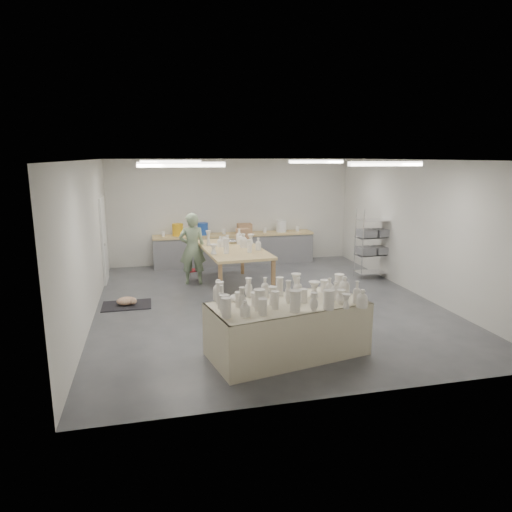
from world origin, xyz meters
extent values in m
plane|color=#424449|center=(0.00, 0.00, 0.00)|extent=(8.00, 8.00, 0.00)
cube|color=white|center=(0.00, 0.00, 2.99)|extent=(7.00, 8.00, 0.02)
cube|color=silver|center=(0.00, 4.00, 1.50)|extent=(7.00, 0.02, 3.00)
cube|color=silver|center=(0.00, -4.00, 1.50)|extent=(7.00, 0.02, 3.00)
cube|color=silver|center=(-3.50, 0.00, 1.50)|extent=(0.02, 8.00, 3.00)
cube|color=silver|center=(3.50, 0.00, 1.50)|extent=(0.02, 8.00, 3.00)
cube|color=white|center=(-3.47, 2.60, 1.05)|extent=(0.05, 0.90, 2.10)
cube|color=white|center=(-1.80, -1.50, 2.94)|extent=(1.40, 0.12, 0.08)
cube|color=white|center=(1.80, -1.50, 2.94)|extent=(1.40, 0.12, 0.08)
cube|color=white|center=(-1.80, 2.00, 2.94)|extent=(1.40, 0.12, 0.08)
cube|color=white|center=(1.80, 2.00, 2.94)|extent=(1.40, 0.12, 0.08)
cube|color=tan|center=(0.00, 3.68, 0.87)|extent=(4.60, 0.60, 0.06)
cube|color=slate|center=(0.00, 3.68, 0.42)|extent=(4.60, 0.55, 0.84)
cylinder|color=gold|center=(-1.60, 3.68, 1.07)|extent=(0.30, 0.30, 0.34)
cylinder|color=#1F48A8|center=(-0.90, 3.68, 1.07)|extent=(0.30, 0.30, 0.34)
cylinder|color=white|center=(1.40, 3.68, 1.07)|extent=(0.30, 0.30, 0.34)
cube|color=#9A714A|center=(0.30, 3.68, 1.04)|extent=(0.40, 0.30, 0.28)
cylinder|color=white|center=(-2.00, 3.68, 0.97)|extent=(0.10, 0.10, 0.14)
cylinder|color=white|center=(-0.30, 3.68, 0.97)|extent=(0.10, 0.10, 0.14)
cylinder|color=white|center=(0.90, 3.68, 0.97)|extent=(0.10, 0.10, 0.14)
cylinder|color=white|center=(1.90, 3.68, 0.97)|extent=(0.10, 0.10, 0.14)
cylinder|color=silver|center=(2.78, 1.18, 0.90)|extent=(0.02, 0.02, 1.80)
cylinder|color=silver|center=(3.62, 1.18, 0.90)|extent=(0.02, 0.02, 1.80)
cylinder|color=silver|center=(2.78, 1.62, 0.90)|extent=(0.02, 0.02, 1.80)
cylinder|color=silver|center=(3.62, 1.62, 0.90)|extent=(0.02, 0.02, 1.80)
cube|color=silver|center=(3.20, 1.40, 0.15)|extent=(0.88, 0.48, 0.02)
cube|color=silver|center=(3.20, 1.40, 0.60)|extent=(0.88, 0.48, 0.02)
cube|color=silver|center=(3.20, 1.40, 1.05)|extent=(0.88, 0.48, 0.02)
cube|color=silver|center=(3.20, 1.40, 1.50)|extent=(0.88, 0.48, 0.02)
cube|color=slate|center=(2.98, 1.40, 0.72)|extent=(0.38, 0.42, 0.18)
cube|color=slate|center=(3.42, 1.40, 0.72)|extent=(0.38, 0.42, 0.18)
cube|color=slate|center=(2.98, 1.40, 1.17)|extent=(0.38, 0.42, 0.18)
cube|color=slate|center=(3.42, 1.40, 1.17)|extent=(0.38, 0.42, 0.18)
cube|color=olive|center=(-0.32, -2.59, 0.37)|extent=(2.30, 1.39, 0.75)
cube|color=beige|center=(-0.32, -2.59, 0.83)|extent=(2.59, 1.60, 0.03)
cube|color=beige|center=(-0.32, -3.14, 0.42)|extent=(2.37, 0.52, 0.85)
cube|color=beige|center=(-0.32, -2.04, 0.42)|extent=(2.37, 0.52, 0.85)
cube|color=tan|center=(-0.49, 1.27, 0.95)|extent=(1.48, 2.69, 0.06)
cube|color=olive|center=(-1.07, 0.04, 0.46)|extent=(0.08, 0.08, 0.92)
cube|color=olive|center=(0.09, 0.04, 0.46)|extent=(0.08, 0.08, 0.92)
cube|color=olive|center=(-1.07, 2.50, 0.46)|extent=(0.08, 0.08, 0.92)
cube|color=olive|center=(0.09, 2.50, 0.46)|extent=(0.08, 0.08, 0.92)
ellipsoid|color=silver|center=(-0.39, 1.87, 1.03)|extent=(0.26, 0.26, 0.12)
cylinder|color=#1F48A8|center=(-0.16, 2.02, 0.99)|extent=(0.26, 0.26, 0.03)
cylinder|color=white|center=(-0.54, 2.13, 1.04)|extent=(0.11, 0.11, 0.12)
cube|color=#9A714A|center=(-0.03, 2.31, 1.12)|extent=(0.32, 0.26, 0.28)
cube|color=black|center=(-2.90, 0.49, 0.01)|extent=(1.00, 0.70, 0.02)
ellipsoid|color=white|center=(-2.90, 0.49, 0.11)|extent=(0.45, 0.35, 0.17)
sphere|color=white|center=(-2.76, 0.39, 0.12)|extent=(0.15, 0.15, 0.15)
imported|color=#8BA37E|center=(-1.37, 1.88, 0.88)|extent=(0.68, 0.49, 1.75)
cylinder|color=maroon|center=(-1.37, 2.15, 0.27)|extent=(0.38, 0.38, 0.04)
cylinder|color=silver|center=(-1.25, 2.11, 0.13)|extent=(0.02, 0.02, 0.26)
cylinder|color=silver|center=(-1.40, 2.27, 0.13)|extent=(0.02, 0.02, 0.26)
cylinder|color=silver|center=(-1.46, 2.07, 0.13)|extent=(0.02, 0.02, 0.26)
camera|label=1|loc=(-2.33, -9.03, 3.07)|focal=32.00mm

